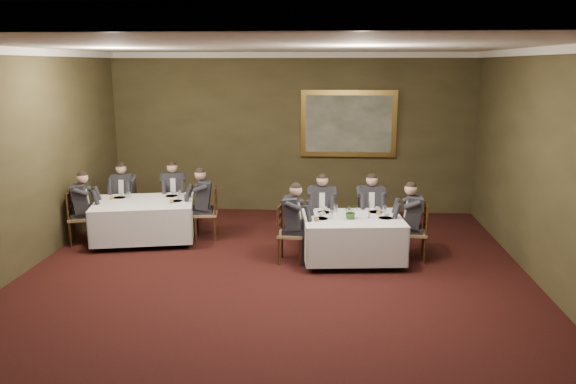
# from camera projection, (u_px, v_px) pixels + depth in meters

# --- Properties ---
(ground) EXTENTS (10.00, 10.00, 0.00)m
(ground) POSITION_uv_depth(u_px,v_px,m) (268.00, 300.00, 7.92)
(ground) COLOR black
(ground) RESTS_ON ground
(ceiling) EXTENTS (8.00, 10.00, 0.10)m
(ceiling) POSITION_uv_depth(u_px,v_px,m) (266.00, 44.00, 7.14)
(ceiling) COLOR silver
(ceiling) RESTS_ON back_wall
(back_wall) EXTENTS (8.00, 0.10, 3.50)m
(back_wall) POSITION_uv_depth(u_px,v_px,m) (292.00, 134.00, 12.39)
(back_wall) COLOR #35301A
(back_wall) RESTS_ON ground
(right_wall) EXTENTS (0.10, 10.00, 3.50)m
(right_wall) POSITION_uv_depth(u_px,v_px,m) (575.00, 183.00, 7.24)
(right_wall) COLOR #35301A
(right_wall) RESTS_ON ground
(crown_molding) EXTENTS (8.00, 10.00, 0.12)m
(crown_molding) POSITION_uv_depth(u_px,v_px,m) (266.00, 49.00, 7.15)
(crown_molding) COLOR white
(crown_molding) RESTS_ON back_wall
(table_main) EXTENTS (1.77, 1.42, 0.67)m
(table_main) POSITION_uv_depth(u_px,v_px,m) (352.00, 236.00, 9.38)
(table_main) COLOR black
(table_main) RESTS_ON ground
(table_second) EXTENTS (2.06, 1.73, 0.67)m
(table_second) POSITION_uv_depth(u_px,v_px,m) (144.00, 218.00, 10.47)
(table_second) COLOR black
(table_second) RESTS_ON ground
(chair_main_backleft) EXTENTS (0.45, 0.43, 1.00)m
(chair_main_backleft) POSITION_uv_depth(u_px,v_px,m) (321.00, 231.00, 10.23)
(chair_main_backleft) COLOR olive
(chair_main_backleft) RESTS_ON ground
(diner_main_backleft) EXTENTS (0.43, 0.49, 1.35)m
(diner_main_backleft) POSITION_uv_depth(u_px,v_px,m) (322.00, 219.00, 10.17)
(diner_main_backleft) COLOR black
(diner_main_backleft) RESTS_ON chair_main_backleft
(chair_main_backright) EXTENTS (0.46, 0.44, 1.00)m
(chair_main_backright) POSITION_uv_depth(u_px,v_px,m) (370.00, 230.00, 10.26)
(chair_main_backright) COLOR olive
(chair_main_backright) RESTS_ON ground
(diner_main_backright) EXTENTS (0.43, 0.50, 1.35)m
(diner_main_backright) POSITION_uv_depth(u_px,v_px,m) (370.00, 218.00, 10.19)
(diner_main_backright) COLOR black
(diner_main_backright) RESTS_ON chair_main_backright
(chair_main_endleft) EXTENTS (0.45, 0.46, 1.00)m
(chair_main_endleft) POSITION_uv_depth(u_px,v_px,m) (290.00, 246.00, 9.39)
(chair_main_endleft) COLOR olive
(chair_main_endleft) RESTS_ON ground
(diner_main_endleft) EXTENTS (0.50, 0.44, 1.35)m
(diner_main_endleft) POSITION_uv_depth(u_px,v_px,m) (291.00, 232.00, 9.34)
(diner_main_endleft) COLOR black
(diner_main_endleft) RESTS_ON chair_main_endleft
(chair_main_endright) EXTENTS (0.45, 0.47, 1.00)m
(chair_main_endright) POSITION_uv_depth(u_px,v_px,m) (414.00, 244.00, 9.45)
(chair_main_endright) COLOR olive
(chair_main_endright) RESTS_ON ground
(diner_main_endright) EXTENTS (0.51, 0.44, 1.35)m
(diner_main_endright) POSITION_uv_depth(u_px,v_px,m) (414.00, 231.00, 9.40)
(diner_main_endright) COLOR black
(diner_main_endright) RESTS_ON chair_main_endright
(chair_sec_backleft) EXTENTS (0.46, 0.45, 1.00)m
(chair_sec_backleft) POSITION_uv_depth(u_px,v_px,m) (125.00, 214.00, 11.34)
(chair_sec_backleft) COLOR olive
(chair_sec_backleft) RESTS_ON ground
(diner_sec_backleft) EXTENTS (0.44, 0.50, 1.35)m
(diner_sec_backleft) POSITION_uv_depth(u_px,v_px,m) (124.00, 203.00, 11.28)
(diner_sec_backleft) COLOR black
(diner_sec_backleft) RESTS_ON chair_sec_backleft
(chair_sec_backright) EXTENTS (0.54, 0.52, 1.00)m
(chair_sec_backright) POSITION_uv_depth(u_px,v_px,m) (174.00, 213.00, 11.47)
(chair_sec_backright) COLOR olive
(chair_sec_backright) RESTS_ON ground
(diner_sec_backright) EXTENTS (0.51, 0.57, 1.35)m
(diner_sec_backright) POSITION_uv_depth(u_px,v_px,m) (174.00, 202.00, 11.41)
(diner_sec_backright) COLOR black
(diner_sec_backright) RESTS_ON chair_sec_backright
(chair_sec_endright) EXTENTS (0.47, 0.49, 1.00)m
(chair_sec_endright) POSITION_uv_depth(u_px,v_px,m) (207.00, 224.00, 10.66)
(chair_sec_endright) COLOR olive
(chair_sec_endright) RESTS_ON ground
(diner_sec_endright) EXTENTS (0.53, 0.46, 1.35)m
(diner_sec_endright) POSITION_uv_depth(u_px,v_px,m) (206.00, 212.00, 10.61)
(diner_sec_endright) COLOR black
(diner_sec_endright) RESTS_ON chair_sec_endright
(chair_sec_endleft) EXTENTS (0.53, 0.54, 1.00)m
(chair_sec_endleft) POSITION_uv_depth(u_px,v_px,m) (81.00, 229.00, 10.35)
(chair_sec_endleft) COLOR olive
(chair_sec_endleft) RESTS_ON ground
(diner_sec_endleft) EXTENTS (0.58, 0.52, 1.35)m
(diner_sec_endleft) POSITION_uv_depth(u_px,v_px,m) (81.00, 217.00, 10.31)
(diner_sec_endleft) COLOR black
(diner_sec_endleft) RESTS_ON chair_sec_endleft
(centerpiece) EXTENTS (0.31, 0.30, 0.27)m
(centerpiece) POSITION_uv_depth(u_px,v_px,m) (351.00, 211.00, 9.20)
(centerpiece) COLOR #2D5926
(centerpiece) RESTS_ON table_main
(candlestick) EXTENTS (0.06, 0.06, 0.42)m
(candlestick) POSITION_uv_depth(u_px,v_px,m) (369.00, 209.00, 9.26)
(candlestick) COLOR #AF7C35
(candlestick) RESTS_ON table_main
(place_setting_table_main) EXTENTS (0.33, 0.31, 0.14)m
(place_setting_table_main) POSITION_uv_depth(u_px,v_px,m) (327.00, 210.00, 9.65)
(place_setting_table_main) COLOR white
(place_setting_table_main) RESTS_ON table_main
(place_setting_table_second) EXTENTS (0.33, 0.31, 0.14)m
(place_setting_table_second) POSITION_uv_depth(u_px,v_px,m) (123.00, 196.00, 10.72)
(place_setting_table_second) COLOR white
(place_setting_table_second) RESTS_ON table_second
(painting) EXTENTS (2.08, 0.09, 1.45)m
(painting) POSITION_uv_depth(u_px,v_px,m) (348.00, 124.00, 12.19)
(painting) COLOR gold
(painting) RESTS_ON back_wall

